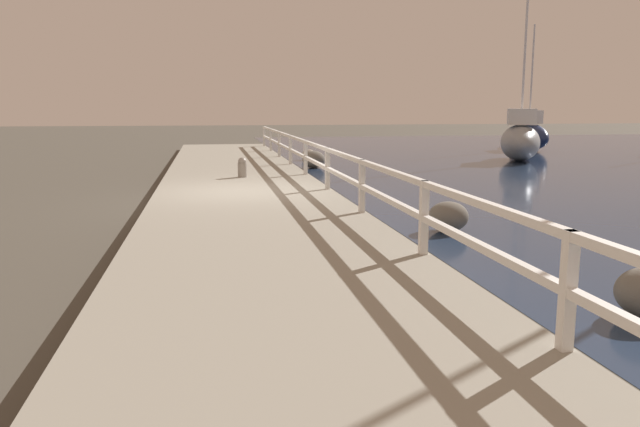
% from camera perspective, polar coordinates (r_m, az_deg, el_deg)
% --- Properties ---
extents(ground_plane, '(120.00, 120.00, 0.00)m').
position_cam_1_polar(ground_plane, '(14.07, -6.86, 1.02)').
color(ground_plane, '#4C473D').
extents(dock_walkway, '(3.96, 36.00, 0.26)m').
position_cam_1_polar(dock_walkway, '(14.05, -6.87, 1.54)').
color(dock_walkway, gray).
rests_on(dock_walkway, ground).
extents(railing, '(0.10, 32.50, 0.94)m').
position_cam_1_polar(railing, '(14.19, 0.69, 4.84)').
color(railing, white).
rests_on(railing, dock_walkway).
extents(boulder_upstream, '(0.58, 0.52, 0.43)m').
position_cam_1_polar(boulder_upstream, '(25.11, -1.03, 5.39)').
color(boulder_upstream, gray).
rests_on(boulder_upstream, ground).
extents(boulder_far_strip, '(0.80, 0.72, 0.60)m').
position_cam_1_polar(boulder_far_strip, '(21.89, -0.58, 4.97)').
color(boulder_far_strip, '#666056').
rests_on(boulder_far_strip, ground).
extents(boulder_water_edge, '(0.69, 0.62, 0.52)m').
position_cam_1_polar(boulder_water_edge, '(10.88, 11.65, -0.28)').
color(boulder_water_edge, '#666056').
rests_on(boulder_water_edge, ground).
extents(mooring_bollard, '(0.25, 0.25, 0.53)m').
position_cam_1_polar(mooring_bollard, '(16.81, -7.12, 4.21)').
color(mooring_bollard, gray).
rests_on(mooring_bollard, dock_walkway).
extents(sailboat_gray, '(3.00, 4.17, 6.84)m').
position_cam_1_polar(sailboat_gray, '(26.10, 17.84, 6.47)').
color(sailboat_gray, gray).
rests_on(sailboat_gray, water_surface).
extents(sailboat_navy, '(1.89, 5.10, 6.06)m').
position_cam_1_polar(sailboat_navy, '(33.12, 18.53, 6.93)').
color(sailboat_navy, '#192347').
rests_on(sailboat_navy, water_surface).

